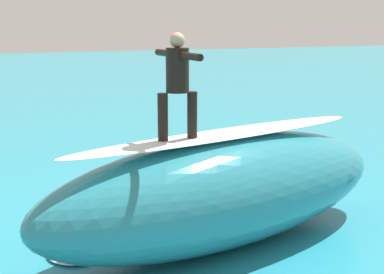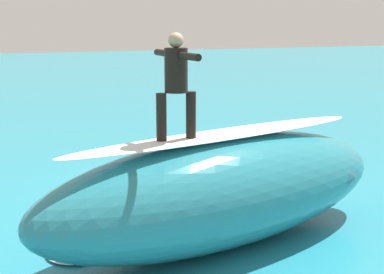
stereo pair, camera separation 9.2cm
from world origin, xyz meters
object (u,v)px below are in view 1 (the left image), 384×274
surfboard_paddling (201,168)px  surfer_paddling (196,162)px  surfer_riding (178,78)px  surfboard_riding (178,142)px

surfboard_paddling → surfer_paddling: bearing=180.0°
surfer_riding → surfboard_paddling: surfer_riding is taller
surfboard_paddling → surfer_paddling: size_ratio=1.35×
surfer_riding → surfboard_paddling: 6.29m
surfer_paddling → surfer_riding: bearing=-95.6°
surfboard_riding → surfer_riding: surfer_riding is taller
surfboard_paddling → surfer_riding: bearing=-96.9°
surfboard_paddling → surfer_paddling: 0.21m
surfer_riding → surfer_paddling: size_ratio=1.08×
surfer_riding → surfer_paddling: (-2.45, -4.98, -2.77)m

